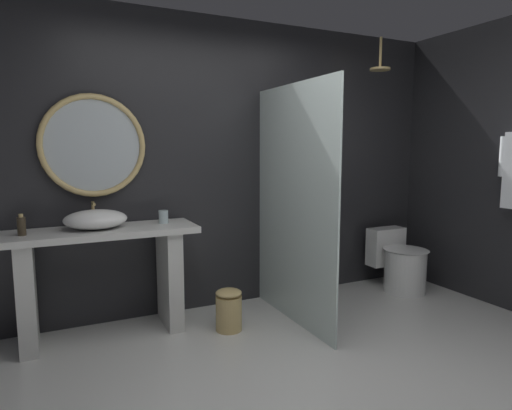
# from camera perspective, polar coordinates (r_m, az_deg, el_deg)

# --- Properties ---
(ground_plane) EXTENTS (5.76, 5.76, 0.00)m
(ground_plane) POSITION_cam_1_polar(r_m,az_deg,el_deg) (2.77, 10.52, -24.59)
(ground_plane) COLOR silver
(back_wall_panel) EXTENTS (4.80, 0.10, 2.60)m
(back_wall_panel) POSITION_cam_1_polar(r_m,az_deg,el_deg) (4.04, -5.14, 5.15)
(back_wall_panel) COLOR #232326
(back_wall_panel) RESTS_ON ground_plane
(side_wall_right) EXTENTS (0.10, 2.47, 2.60)m
(side_wall_right) POSITION_cam_1_polar(r_m,az_deg,el_deg) (4.59, 29.45, 4.50)
(side_wall_right) COLOR #232326
(side_wall_right) RESTS_ON ground_plane
(vanity_counter) EXTENTS (1.44, 0.49, 0.85)m
(vanity_counter) POSITION_cam_1_polar(r_m,az_deg,el_deg) (3.60, -19.37, -7.99)
(vanity_counter) COLOR silver
(vanity_counter) RESTS_ON ground_plane
(vessel_sink) EXTENTS (0.46, 0.38, 0.19)m
(vessel_sink) POSITION_cam_1_polar(r_m,az_deg,el_deg) (3.54, -20.15, -1.75)
(vessel_sink) COLOR white
(vessel_sink) RESTS_ON vanity_counter
(tumbler_cup) EXTENTS (0.08, 0.08, 0.10)m
(tumbler_cup) POSITION_cam_1_polar(r_m,az_deg,el_deg) (3.65, -11.95, -1.50)
(tumbler_cup) COLOR silver
(tumbler_cup) RESTS_ON vanity_counter
(soap_dispenser) EXTENTS (0.06, 0.06, 0.15)m
(soap_dispenser) POSITION_cam_1_polar(r_m,az_deg,el_deg) (3.49, -28.21, -2.40)
(soap_dispenser) COLOR #3D3323
(soap_dispenser) RESTS_ON vanity_counter
(round_wall_mirror) EXTENTS (0.81, 0.05, 0.81)m
(round_wall_mirror) POSITION_cam_1_polar(r_m,az_deg,el_deg) (3.71, -20.41, 7.25)
(round_wall_mirror) COLOR tan
(shower_glass_panel) EXTENTS (0.02, 1.25, 1.98)m
(shower_glass_panel) POSITION_cam_1_polar(r_m,az_deg,el_deg) (3.63, 4.94, -0.05)
(shower_glass_panel) COLOR silver
(shower_glass_panel) RESTS_ON ground_plane
(rain_shower_head) EXTENTS (0.19, 0.19, 0.31)m
(rain_shower_head) POSITION_cam_1_polar(r_m,az_deg,el_deg) (4.53, 15.85, 16.98)
(rain_shower_head) COLOR tan
(toilet) EXTENTS (0.43, 0.62, 0.61)m
(toilet) POSITION_cam_1_polar(r_m,az_deg,el_deg) (4.78, 18.20, -7.25)
(toilet) COLOR white
(toilet) RESTS_ON ground_plane
(waste_bin) EXTENTS (0.21, 0.21, 0.34)m
(waste_bin) POSITION_cam_1_polar(r_m,az_deg,el_deg) (3.62, -3.56, -13.40)
(waste_bin) COLOR tan
(waste_bin) RESTS_ON ground_plane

